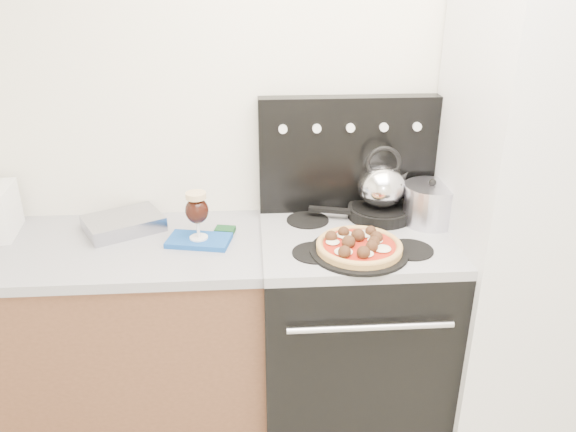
{
  "coord_description": "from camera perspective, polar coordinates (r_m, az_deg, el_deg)",
  "views": [
    {
      "loc": [
        -0.33,
        -0.84,
        1.91
      ],
      "look_at": [
        -0.2,
        1.05,
        1.07
      ],
      "focal_mm": 35.0,
      "sensor_mm": 36.0,
      "label": 1
    }
  ],
  "objects": [
    {
      "name": "base_cabinet",
      "position": [
        2.61,
        -18.98,
        -12.03
      ],
      "size": [
        1.45,
        0.6,
        0.86
      ],
      "primitive_type": "cube",
      "color": "brown",
      "rests_on": "ground"
    },
    {
      "name": "stock_pot",
      "position": [
        2.41,
        14.23,
        1.07
      ],
      "size": [
        0.23,
        0.23,
        0.16
      ],
      "primitive_type": "cylinder",
      "rotation": [
        0.0,
        0.0,
        0.07
      ],
      "color": "silver",
      "rests_on": "cooktop"
    },
    {
      "name": "backguard",
      "position": [
        2.44,
        6.04,
        6.23
      ],
      "size": [
        0.76,
        0.08,
        0.5
      ],
      "primitive_type": "cube",
      "color": "black",
      "rests_on": "cooktop"
    },
    {
      "name": "room_shell",
      "position": [
        1.35,
        10.93,
        -5.63
      ],
      "size": [
        3.52,
        3.01,
        2.52
      ],
      "color": "#B8B1A0",
      "rests_on": "ground"
    },
    {
      "name": "stove_body",
      "position": [
        2.52,
        6.36,
        -11.75
      ],
      "size": [
        0.76,
        0.65,
        0.88
      ],
      "primitive_type": "cube",
      "color": "black",
      "rests_on": "ground"
    },
    {
      "name": "beer_glass",
      "position": [
        2.22,
        -9.2,
        0.06
      ],
      "size": [
        0.1,
        0.1,
        0.2
      ],
      "primitive_type": null,
      "rotation": [
        0.0,
        0.0,
        0.1
      ],
      "color": "black",
      "rests_on": "oven_mitt"
    },
    {
      "name": "cooktop",
      "position": [
        2.29,
        6.88,
        -2.34
      ],
      "size": [
        0.76,
        0.65,
        0.04
      ],
      "primitive_type": "cube",
      "color": "#ADADB2",
      "rests_on": "stove_body"
    },
    {
      "name": "tea_kettle",
      "position": [
        2.39,
        9.53,
        3.42
      ],
      "size": [
        0.26,
        0.26,
        0.22
      ],
      "primitive_type": null,
      "rotation": [
        0.0,
        0.0,
        -0.31
      ],
      "color": "silver",
      "rests_on": "skillet"
    },
    {
      "name": "pizza",
      "position": [
        2.12,
        7.25,
        -2.88
      ],
      "size": [
        0.35,
        0.35,
        0.05
      ],
      "primitive_type": null,
      "rotation": [
        0.0,
        0.0,
        0.08
      ],
      "color": "tan",
      "rests_on": "pizza_pan"
    },
    {
      "name": "pizza_pan",
      "position": [
        2.14,
        7.21,
        -3.58
      ],
      "size": [
        0.46,
        0.46,
        0.01
      ],
      "primitive_type": "cylinder",
      "rotation": [
        0.0,
        0.0,
        0.29
      ],
      "color": "black",
      "rests_on": "cooktop"
    },
    {
      "name": "countertop",
      "position": [
        2.38,
        -20.41,
        -3.19
      ],
      "size": [
        1.48,
        0.63,
        0.04
      ],
      "primitive_type": "cube",
      "color": "#A0A0AA",
      "rests_on": "base_cabinet"
    },
    {
      "name": "foil_sheet",
      "position": [
        2.44,
        -16.37,
        -0.71
      ],
      "size": [
        0.37,
        0.34,
        0.06
      ],
      "primitive_type": "cube",
      "rotation": [
        0.0,
        0.0,
        0.5
      ],
      "color": "silver",
      "rests_on": "countertop"
    },
    {
      "name": "oven_mitt",
      "position": [
        2.26,
        -9.02,
        -2.47
      ],
      "size": [
        0.27,
        0.19,
        0.02
      ],
      "primitive_type": "cube",
      "rotation": [
        0.0,
        0.0,
        -0.21
      ],
      "color": "#174DA5",
      "rests_on": "countertop"
    },
    {
      "name": "skillet",
      "position": [
        2.44,
        9.31,
        0.41
      ],
      "size": [
        0.34,
        0.34,
        0.05
      ],
      "primitive_type": "cylinder",
      "rotation": [
        0.0,
        0.0,
        -0.27
      ],
      "color": "black",
      "rests_on": "cooktop"
    },
    {
      "name": "fridge",
      "position": [
        2.47,
        23.22,
        -0.89
      ],
      "size": [
        0.64,
        0.68,
        1.9
      ],
      "primitive_type": "cube",
      "color": "silver",
      "rests_on": "ground"
    }
  ]
}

